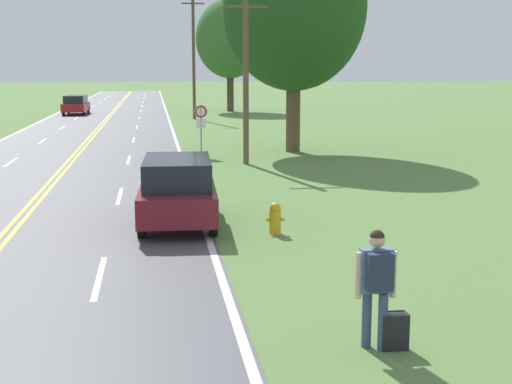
{
  "coord_description": "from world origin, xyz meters",
  "views": [
    {
      "loc": [
        3.61,
        -6.18,
        4.04
      ],
      "look_at": [
        5.81,
        9.04,
        1.35
      ],
      "focal_mm": 50.0,
      "sensor_mm": 36.0,
      "label": 1
    }
  ],
  "objects_px": {
    "hitchhiker_person": "(377,278)",
    "car_red_suv_mid_near": "(76,104)",
    "suitcase": "(394,332)",
    "car_maroon_suv_approaching": "(178,190)",
    "fire_hydrant": "(275,218)",
    "tree_behind_sign": "(294,7)",
    "tree_mid_treeline": "(230,39)",
    "traffic_sign": "(201,118)"
  },
  "relations": [
    {
      "from": "hitchhiker_person",
      "to": "suitcase",
      "type": "height_order",
      "value": "hitchhiker_person"
    },
    {
      "from": "tree_behind_sign",
      "to": "traffic_sign",
      "type": "bearing_deg",
      "value": -166.13
    },
    {
      "from": "tree_mid_treeline",
      "to": "car_red_suv_mid_near",
      "type": "distance_m",
      "value": 15.23
    },
    {
      "from": "suitcase",
      "to": "tree_mid_treeline",
      "type": "distance_m",
      "value": 57.66
    },
    {
      "from": "tree_behind_sign",
      "to": "fire_hydrant",
      "type": "bearing_deg",
      "value": -102.57
    },
    {
      "from": "fire_hydrant",
      "to": "car_maroon_suv_approaching",
      "type": "bearing_deg",
      "value": 149.88
    },
    {
      "from": "hitchhiker_person",
      "to": "car_maroon_suv_approaching",
      "type": "height_order",
      "value": "hitchhiker_person"
    },
    {
      "from": "car_maroon_suv_approaching",
      "to": "suitcase",
      "type": "bearing_deg",
      "value": 20.03
    },
    {
      "from": "suitcase",
      "to": "fire_hydrant",
      "type": "xyz_separation_m",
      "value": [
        -0.47,
        7.47,
        0.13
      ]
    },
    {
      "from": "traffic_sign",
      "to": "suitcase",
      "type": "bearing_deg",
      "value": -87.04
    },
    {
      "from": "hitchhiker_person",
      "to": "car_red_suv_mid_near",
      "type": "height_order",
      "value": "hitchhiker_person"
    },
    {
      "from": "suitcase",
      "to": "tree_mid_treeline",
      "type": "relative_size",
      "value": 0.06
    },
    {
      "from": "suitcase",
      "to": "car_maroon_suv_approaching",
      "type": "distance_m",
      "value": 9.28
    },
    {
      "from": "fire_hydrant",
      "to": "tree_behind_sign",
      "type": "bearing_deg",
      "value": 77.43
    },
    {
      "from": "car_maroon_suv_approaching",
      "to": "car_red_suv_mid_near",
      "type": "distance_m",
      "value": 46.19
    },
    {
      "from": "tree_mid_treeline",
      "to": "tree_behind_sign",
      "type": "bearing_deg",
      "value": -90.87
    },
    {
      "from": "tree_behind_sign",
      "to": "car_red_suv_mid_near",
      "type": "bearing_deg",
      "value": 113.96
    },
    {
      "from": "fire_hydrant",
      "to": "car_red_suv_mid_near",
      "type": "height_order",
      "value": "car_red_suv_mid_near"
    },
    {
      "from": "traffic_sign",
      "to": "tree_behind_sign",
      "type": "distance_m",
      "value": 6.89
    },
    {
      "from": "suitcase",
      "to": "car_red_suv_mid_near",
      "type": "height_order",
      "value": "car_red_suv_mid_near"
    },
    {
      "from": "tree_mid_treeline",
      "to": "fire_hydrant",
      "type": "bearing_deg",
      "value": -94.93
    },
    {
      "from": "hitchhiker_person",
      "to": "traffic_sign",
      "type": "height_order",
      "value": "traffic_sign"
    },
    {
      "from": "car_red_suv_mid_near",
      "to": "car_maroon_suv_approaching",
      "type": "bearing_deg",
      "value": -169.11
    },
    {
      "from": "fire_hydrant",
      "to": "tree_behind_sign",
      "type": "height_order",
      "value": "tree_behind_sign"
    },
    {
      "from": "hitchhiker_person",
      "to": "car_red_suv_mid_near",
      "type": "bearing_deg",
      "value": 11.23
    },
    {
      "from": "tree_behind_sign",
      "to": "tree_mid_treeline",
      "type": "height_order",
      "value": "tree_behind_sign"
    },
    {
      "from": "hitchhiker_person",
      "to": "suitcase",
      "type": "relative_size",
      "value": 2.99
    },
    {
      "from": "tree_behind_sign",
      "to": "car_maroon_suv_approaching",
      "type": "xyz_separation_m",
      "value": [
        -6.12,
        -15.64,
        -5.91
      ]
    },
    {
      "from": "car_maroon_suv_approaching",
      "to": "tree_behind_sign",
      "type": "bearing_deg",
      "value": 161.03
    },
    {
      "from": "suitcase",
      "to": "car_maroon_suv_approaching",
      "type": "height_order",
      "value": "car_maroon_suv_approaching"
    },
    {
      "from": "tree_mid_treeline",
      "to": "suitcase",
      "type": "bearing_deg",
      "value": -93.82
    },
    {
      "from": "suitcase",
      "to": "traffic_sign",
      "type": "bearing_deg",
      "value": 4.06
    },
    {
      "from": "fire_hydrant",
      "to": "tree_mid_treeline",
      "type": "xyz_separation_m",
      "value": [
        4.29,
        49.71,
        6.27
      ]
    },
    {
      "from": "suitcase",
      "to": "tree_behind_sign",
      "type": "xyz_separation_m",
      "value": [
        3.32,
        24.46,
        6.56
      ]
    },
    {
      "from": "suitcase",
      "to": "car_red_suv_mid_near",
      "type": "xyz_separation_m",
      "value": [
        -10.0,
        54.44,
        0.61
      ]
    },
    {
      "from": "tree_behind_sign",
      "to": "tree_mid_treeline",
      "type": "relative_size",
      "value": 1.04
    },
    {
      "from": "hitchhiker_person",
      "to": "suitcase",
      "type": "bearing_deg",
      "value": -94.85
    },
    {
      "from": "fire_hydrant",
      "to": "tree_behind_sign",
      "type": "xyz_separation_m",
      "value": [
        3.79,
        16.99,
        6.44
      ]
    },
    {
      "from": "fire_hydrant",
      "to": "car_maroon_suv_approaching",
      "type": "xyz_separation_m",
      "value": [
        -2.33,
        1.35,
        0.53
      ]
    },
    {
      "from": "tree_behind_sign",
      "to": "car_red_suv_mid_near",
      "type": "xyz_separation_m",
      "value": [
        -13.32,
        29.98,
        -5.96
      ]
    },
    {
      "from": "suitcase",
      "to": "car_maroon_suv_approaching",
      "type": "relative_size",
      "value": 0.14
    },
    {
      "from": "fire_hydrant",
      "to": "traffic_sign",
      "type": "xyz_separation_m",
      "value": [
        -0.74,
        15.88,
        1.37
      ]
    }
  ]
}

